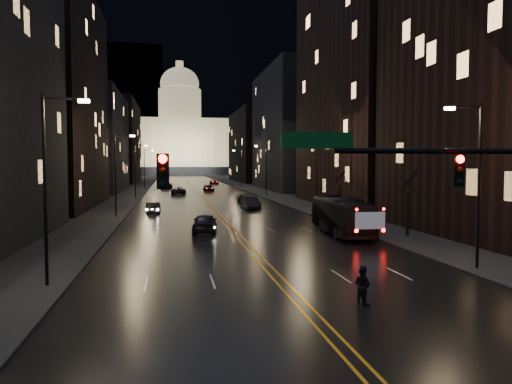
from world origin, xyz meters
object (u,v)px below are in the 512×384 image
oncoming_car_b (153,208)px  pedestrian_a (364,285)px  oncoming_car_a (205,223)px  bus (341,216)px  pedestrian_b (362,286)px  receding_car_a (251,203)px

oncoming_car_b → pedestrian_a: bearing=98.9°
oncoming_car_a → pedestrian_a: size_ratio=2.99×
bus → pedestrian_a: 20.57m
oncoming_car_a → oncoming_car_b: (-4.79, 16.29, -0.14)m
oncoming_car_b → pedestrian_b: pedestrian_b is taller
receding_car_a → pedestrian_b: 42.48m
bus → oncoming_car_b: (-15.79, 19.01, -0.83)m
receding_car_a → pedestrian_a: (-2.09, -42.42, -0.01)m
oncoming_car_b → pedestrian_a: (9.84, -38.69, 0.12)m
oncoming_car_a → oncoming_car_b: oncoming_car_a is taller
receding_car_a → pedestrian_b: (-2.18, -42.42, -0.04)m
bus → pedestrian_a: size_ratio=6.72×
oncoming_car_a → pedestrian_a: 22.96m
oncoming_car_a → oncoming_car_b: 16.98m
oncoming_car_a → oncoming_car_b: size_ratio=1.16×
oncoming_car_a → pedestrian_a: oncoming_car_a is taller
receding_car_a → oncoming_car_b: bearing=-164.3°
oncoming_car_b → pedestrian_b: bearing=98.8°
oncoming_car_a → receding_car_a: oncoming_car_a is taller
receding_car_a → pedestrian_b: bearing=-94.6°
bus → oncoming_car_b: size_ratio=2.61×
receding_car_a → pedestrian_a: bearing=-94.4°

